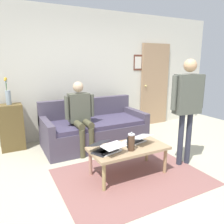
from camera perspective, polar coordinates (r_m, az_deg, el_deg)
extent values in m
plane|color=#B6B096|center=(3.39, 7.10, -15.94)|extent=(7.68, 7.68, 0.00)
cube|color=#885752|center=(3.34, 5.07, -16.28)|extent=(2.05, 1.53, 0.01)
cube|color=beige|center=(4.93, -7.28, 9.69)|extent=(7.04, 0.10, 2.70)
cube|color=brown|center=(5.51, 6.73, 12.57)|extent=(0.25, 0.02, 0.37)
cube|color=silver|center=(5.50, 6.78, 12.56)|extent=(0.19, 0.00, 0.28)
cube|color=tan|center=(5.82, 11.00, 6.86)|extent=(0.82, 0.05, 2.05)
sphere|color=tan|center=(5.60, 8.73, 6.66)|extent=(0.06, 0.06, 0.06)
cube|color=#4A4353|center=(4.41, -4.49, -5.81)|extent=(1.98, 0.95, 0.42)
cube|color=#413A53|center=(4.32, -4.44, -2.75)|extent=(1.74, 0.87, 0.08)
cube|color=#4A4353|center=(4.65, -6.54, 0.78)|extent=(1.98, 0.14, 0.46)
cube|color=#4A4353|center=(4.75, 5.79, -0.56)|extent=(0.12, 0.95, 0.20)
cube|color=#4A4353|center=(4.06, -16.70, -3.43)|extent=(0.12, 0.95, 0.20)
cube|color=tan|center=(3.24, 4.25, -9.33)|extent=(1.13, 0.58, 0.04)
cylinder|color=#A6835A|center=(3.44, 13.56, -12.18)|extent=(0.05, 0.05, 0.39)
cylinder|color=tan|center=(2.93, -2.10, -16.46)|extent=(0.05, 0.05, 0.39)
cylinder|color=#A08459|center=(3.76, 8.96, -9.69)|extent=(0.05, 0.05, 0.39)
cylinder|color=tan|center=(3.30, -5.60, -12.92)|extent=(0.05, 0.05, 0.39)
cube|color=silver|center=(3.43, 5.79, -7.56)|extent=(0.37, 0.31, 0.01)
cube|color=black|center=(3.42, 6.03, -7.52)|extent=(0.30, 0.21, 0.00)
cube|color=silver|center=(3.31, 7.64, -6.30)|extent=(0.37, 0.29, 0.05)
cube|color=black|center=(3.31, 7.61, -6.29)|extent=(0.33, 0.26, 0.04)
cube|color=silver|center=(3.07, -0.94, -10.08)|extent=(0.36, 0.29, 0.01)
cube|color=black|center=(3.05, -0.72, -10.05)|extent=(0.29, 0.19, 0.00)
cube|color=silver|center=(2.95, 0.35, -8.71)|extent=(0.36, 0.28, 0.02)
cube|color=silver|center=(2.96, 0.31, -8.70)|extent=(0.32, 0.25, 0.01)
cube|color=#28282D|center=(3.05, -2.20, -10.22)|extent=(0.36, 0.32, 0.01)
cube|color=black|center=(3.06, -2.46, -10.02)|extent=(0.28, 0.22, 0.00)
cube|color=#28282D|center=(3.06, -3.38, -8.06)|extent=(0.35, 0.30, 0.06)
cube|color=black|center=(3.06, -3.34, -8.07)|extent=(0.31, 0.27, 0.05)
cylinder|color=#4C3323|center=(3.08, 5.03, -7.93)|extent=(0.10, 0.10, 0.22)
cylinder|color=#B7B7BC|center=(3.04, 5.08, -5.82)|extent=(0.10, 0.10, 0.02)
sphere|color=#B2B2B7|center=(3.03, 5.09, -5.41)|extent=(0.03, 0.03, 0.03)
cube|color=black|center=(3.04, 4.04, -7.94)|extent=(0.01, 0.01, 0.16)
cube|color=brown|center=(4.52, -24.53, -3.60)|extent=(0.42, 0.32, 0.86)
cylinder|color=#8E9EA8|center=(4.40, -25.22, 3.40)|extent=(0.09, 0.09, 0.26)
cylinder|color=#3D7038|center=(4.39, -25.68, 6.42)|extent=(0.02, 0.02, 0.21)
sphere|color=yellow|center=(4.38, -25.88, 7.77)|extent=(0.04, 0.04, 0.04)
cylinder|color=#3D7038|center=(4.39, -25.61, 6.40)|extent=(0.03, 0.02, 0.20)
sphere|color=gold|center=(4.40, -25.82, 7.73)|extent=(0.05, 0.05, 0.05)
cylinder|color=#3D7038|center=(4.37, -25.73, 6.24)|extent=(0.01, 0.02, 0.19)
sphere|color=gold|center=(4.36, -25.96, 7.44)|extent=(0.04, 0.04, 0.04)
cylinder|color=#3D7038|center=(4.39, -25.60, 5.99)|extent=(0.02, 0.01, 0.14)
sphere|color=silver|center=(4.39, -25.74, 6.90)|extent=(0.04, 0.04, 0.04)
cylinder|color=#2E313F|center=(3.77, 19.14, -6.48)|extent=(0.09, 0.09, 0.85)
cylinder|color=#2E313F|center=(3.68, 17.28, -6.83)|extent=(0.09, 0.09, 0.85)
cube|color=#51554B|center=(3.55, 19.06, 4.39)|extent=(0.44, 0.24, 0.60)
cylinder|color=#51554B|center=(3.71, 22.12, 4.96)|extent=(0.09, 0.09, 0.51)
cylinder|color=#51554B|center=(3.39, 15.78, 4.75)|extent=(0.09, 0.09, 0.51)
sphere|color=tan|center=(3.51, 19.58, 11.26)|extent=(0.19, 0.19, 0.19)
cylinder|color=#4A4830|center=(3.90, -5.33, -7.77)|extent=(0.10, 0.10, 0.50)
cylinder|color=#4A4830|center=(3.85, -7.69, -8.16)|extent=(0.10, 0.10, 0.50)
cylinder|color=#4A4830|center=(3.97, -6.41, -2.88)|extent=(0.12, 0.40, 0.12)
cylinder|color=#4A4830|center=(3.91, -8.73, -3.19)|extent=(0.12, 0.40, 0.12)
cube|color=#535546|center=(4.04, -8.55, 1.15)|extent=(0.37, 0.20, 0.52)
cylinder|color=#535546|center=(4.07, -5.18, 1.71)|extent=(0.08, 0.08, 0.42)
cylinder|color=#535546|center=(3.92, -11.60, 1.04)|extent=(0.08, 0.08, 0.42)
sphere|color=tan|center=(3.98, -8.74, 6.43)|extent=(0.19, 0.19, 0.19)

